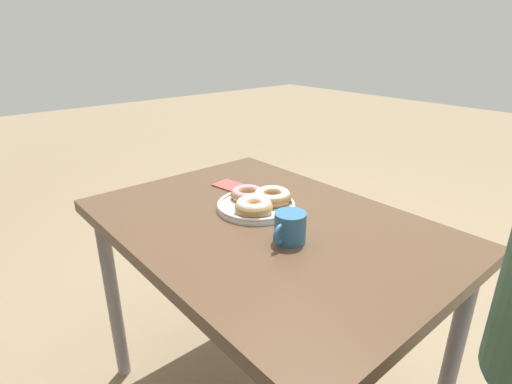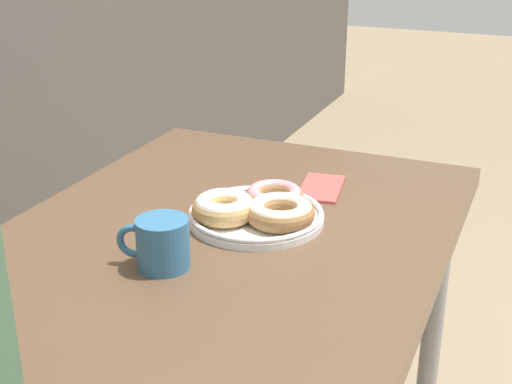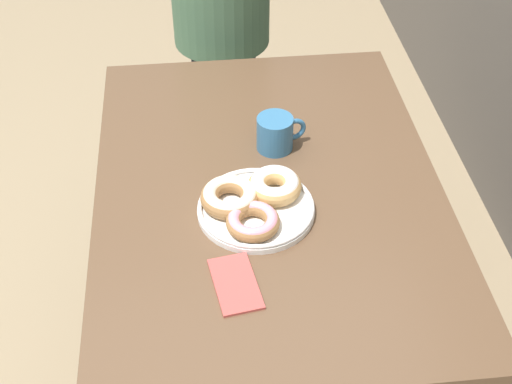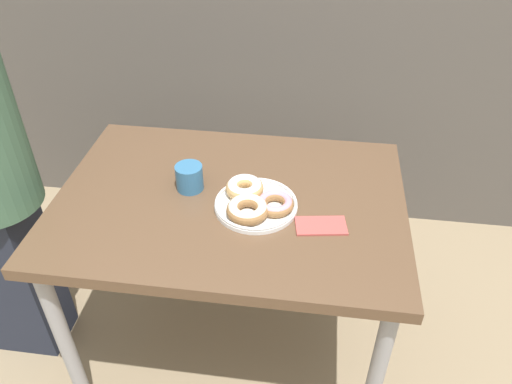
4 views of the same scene
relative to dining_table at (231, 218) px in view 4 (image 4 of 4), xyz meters
name	(u,v)px [view 4 (image 4 of 4)]	position (x,y,z in m)	size (l,w,h in m)	color
ground_plane	(228,384)	(0.00, -0.18, -0.69)	(14.00, 14.00, 0.00)	#937F60
dining_table	(231,218)	(0.00, 0.00, 0.00)	(1.11, 0.79, 0.77)	brown
donut_plate	(254,201)	(0.09, -0.04, 0.11)	(0.26, 0.27, 0.06)	white
coffee_mug	(189,177)	(-0.14, 0.03, 0.13)	(0.09, 0.12, 0.09)	teal
napkin	(321,226)	(0.29, -0.10, 0.09)	(0.16, 0.10, 0.01)	#BC4C47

